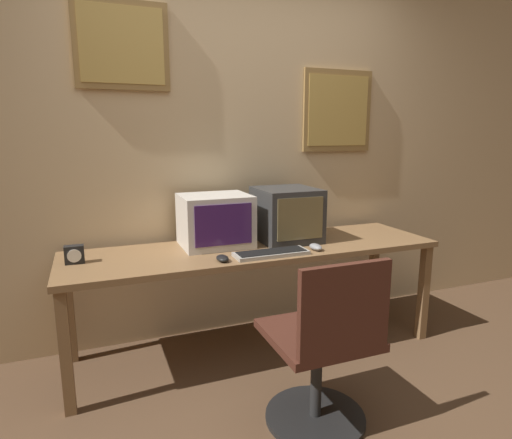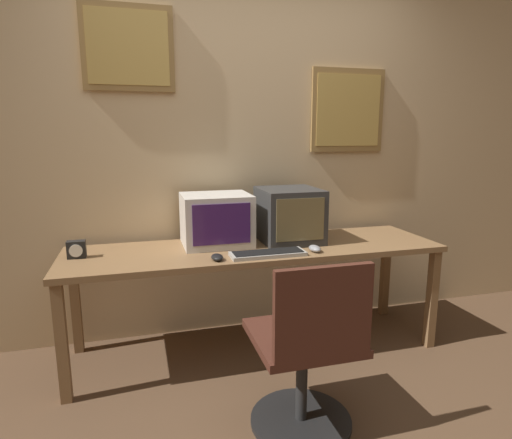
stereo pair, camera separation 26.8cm
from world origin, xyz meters
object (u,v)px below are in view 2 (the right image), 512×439
object	(u,v)px
keyboard_main	(268,254)
mouse_far_corner	(217,257)
desk_clock	(76,249)
monitor_right	(289,215)
office_chair	(307,358)
monitor_left	(216,220)
mouse_near_keyboard	(315,249)

from	to	relation	value
keyboard_main	mouse_far_corner	world-z (taller)	mouse_far_corner
mouse_far_corner	desk_clock	world-z (taller)	desk_clock
monitor_right	office_chair	world-z (taller)	monitor_right
keyboard_main	mouse_far_corner	xyz separation A→B (m)	(-0.30, -0.01, 0.00)
mouse_far_corner	monitor_left	bearing A→B (deg)	79.87
monitor_left	desk_clock	bearing A→B (deg)	-173.74
mouse_near_keyboard	desk_clock	bearing A→B (deg)	169.91
monitor_left	mouse_near_keyboard	world-z (taller)	monitor_left
keyboard_main	desk_clock	xyz separation A→B (m)	(-1.07, 0.25, 0.04)
mouse_near_keyboard	desk_clock	world-z (taller)	desk_clock
monitor_left	monitor_right	size ratio (longest dim) A/B	1.04
desk_clock	mouse_near_keyboard	bearing A→B (deg)	-10.09
monitor_right	desk_clock	xyz separation A→B (m)	(-1.32, -0.06, -0.12)
mouse_far_corner	office_chair	xyz separation A→B (m)	(0.31, -0.61, -0.34)
monitor_right	keyboard_main	distance (m)	0.42
monitor_right	office_chair	distance (m)	1.08
monitor_right	keyboard_main	bearing A→B (deg)	-128.30
mouse_near_keyboard	desk_clock	size ratio (longest dim) A/B	1.10
monitor_left	office_chair	xyz separation A→B (m)	(0.24, -0.96, -0.49)
monitor_right	mouse_near_keyboard	size ratio (longest dim) A/B	3.69
mouse_near_keyboard	mouse_far_corner	size ratio (longest dim) A/B	1.05
monitor_left	keyboard_main	bearing A→B (deg)	-54.99
monitor_right	mouse_far_corner	world-z (taller)	monitor_right
keyboard_main	mouse_near_keyboard	distance (m)	0.30
keyboard_main	mouse_near_keyboard	bearing A→B (deg)	1.34
monitor_left	mouse_near_keyboard	distance (m)	0.65
office_chair	desk_clock	bearing A→B (deg)	141.07
monitor_left	desk_clock	distance (m)	0.85
monitor_left	mouse_far_corner	world-z (taller)	monitor_left
monitor_right	keyboard_main	xyz separation A→B (m)	(-0.24, -0.31, -0.16)
monitor_right	office_chair	size ratio (longest dim) A/B	0.47
keyboard_main	mouse_far_corner	distance (m)	0.30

